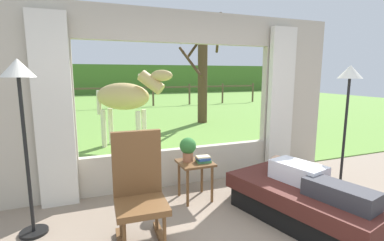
% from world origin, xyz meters
% --- Properties ---
extents(back_wall_with_window, '(5.20, 0.12, 2.55)m').
position_xyz_m(back_wall_with_window, '(0.00, 2.26, 1.25)').
color(back_wall_with_window, '#BCB29E').
rests_on(back_wall_with_window, ground_plane).
extents(curtain_panel_left, '(0.44, 0.10, 2.40)m').
position_xyz_m(curtain_panel_left, '(-1.69, 2.12, 1.20)').
color(curtain_panel_left, silver).
rests_on(curtain_panel_left, ground_plane).
extents(curtain_panel_right, '(0.44, 0.10, 2.40)m').
position_xyz_m(curtain_panel_right, '(1.69, 2.12, 1.20)').
color(curtain_panel_right, silver).
rests_on(curtain_panel_right, ground_plane).
extents(outdoor_pasture_lawn, '(36.00, 21.68, 0.02)m').
position_xyz_m(outdoor_pasture_lawn, '(0.00, 13.16, 0.01)').
color(outdoor_pasture_lawn, olive).
rests_on(outdoor_pasture_lawn, ground_plane).
extents(distant_hill_ridge, '(36.00, 2.00, 2.40)m').
position_xyz_m(distant_hill_ridge, '(0.00, 23.00, 1.20)').
color(distant_hill_ridge, '#49732E').
rests_on(distant_hill_ridge, ground_plane).
extents(recliner_sofa, '(1.29, 1.87, 0.42)m').
position_xyz_m(recliner_sofa, '(0.95, 0.68, 0.22)').
color(recliner_sofa, black).
rests_on(recliner_sofa, ground_plane).
extents(reclining_person, '(0.48, 1.42, 0.22)m').
position_xyz_m(reclining_person, '(0.95, 0.63, 0.52)').
color(reclining_person, silver).
rests_on(reclining_person, recliner_sofa).
extents(rocking_chair, '(0.50, 0.70, 1.12)m').
position_xyz_m(rocking_chair, '(-0.89, 0.93, 0.55)').
color(rocking_chair, brown).
rests_on(rocking_chair, ground_plane).
extents(side_table, '(0.44, 0.44, 0.52)m').
position_xyz_m(side_table, '(-0.01, 1.66, 0.43)').
color(side_table, brown).
rests_on(side_table, ground_plane).
extents(potted_plant, '(0.22, 0.22, 0.32)m').
position_xyz_m(potted_plant, '(-0.09, 1.72, 0.70)').
color(potted_plant, '#9E6042').
rests_on(potted_plant, side_table).
extents(book_stack, '(0.20, 0.16, 0.09)m').
position_xyz_m(book_stack, '(0.08, 1.60, 0.56)').
color(book_stack, '#337247').
rests_on(book_stack, side_table).
extents(floor_lamp_left, '(0.32, 0.32, 1.82)m').
position_xyz_m(floor_lamp_left, '(-1.91, 1.50, 1.47)').
color(floor_lamp_left, black).
rests_on(floor_lamp_left, ground_plane).
extents(floor_lamp_right, '(0.32, 0.32, 1.79)m').
position_xyz_m(floor_lamp_right, '(2.06, 1.16, 1.44)').
color(floor_lamp_right, black).
rests_on(floor_lamp_right, ground_plane).
extents(horse, '(1.69, 1.31, 1.73)m').
position_xyz_m(horse, '(-0.45, 4.68, 1.16)').
color(horse, tan).
rests_on(horse, outdoor_pasture_lawn).
extents(pasture_tree, '(1.53, 1.55, 3.52)m').
position_xyz_m(pasture_tree, '(2.40, 7.07, 1.58)').
color(pasture_tree, '#4C3823').
rests_on(pasture_tree, outdoor_pasture_lawn).
extents(pasture_fence_line, '(16.10, 0.10, 1.10)m').
position_xyz_m(pasture_fence_line, '(0.00, 12.55, 0.74)').
color(pasture_fence_line, brown).
rests_on(pasture_fence_line, outdoor_pasture_lawn).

